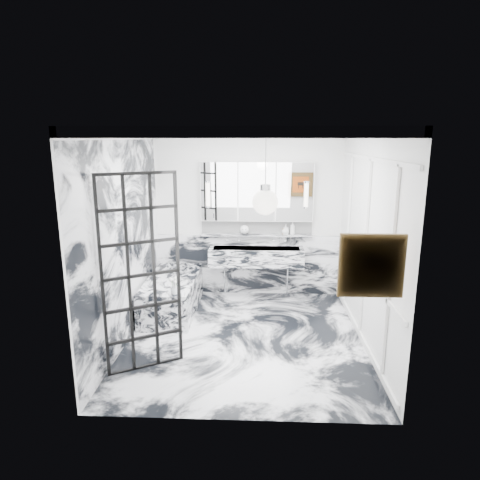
{
  "coord_description": "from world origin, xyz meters",
  "views": [
    {
      "loc": [
        0.19,
        -5.47,
        2.71
      ],
      "look_at": [
        -0.08,
        0.5,
        1.27
      ],
      "focal_mm": 32.0,
      "sensor_mm": 36.0,
      "label": 1
    }
  ],
  "objects_px": {
    "trough_sink": "(256,257)",
    "mirror_cabinet": "(257,192)",
    "bathtub": "(172,294)",
    "crittall_door": "(141,275)"
  },
  "relations": [
    {
      "from": "mirror_cabinet",
      "to": "bathtub",
      "type": "height_order",
      "value": "mirror_cabinet"
    },
    {
      "from": "mirror_cabinet",
      "to": "crittall_door",
      "type": "bearing_deg",
      "value": -117.0
    },
    {
      "from": "mirror_cabinet",
      "to": "bathtub",
      "type": "relative_size",
      "value": 1.15
    },
    {
      "from": "trough_sink",
      "to": "bathtub",
      "type": "bearing_deg",
      "value": -153.52
    },
    {
      "from": "crittall_door",
      "to": "mirror_cabinet",
      "type": "distance_m",
      "value": 2.95
    },
    {
      "from": "trough_sink",
      "to": "bathtub",
      "type": "distance_m",
      "value": 1.55
    },
    {
      "from": "crittall_door",
      "to": "trough_sink",
      "type": "bearing_deg",
      "value": 32.39
    },
    {
      "from": "trough_sink",
      "to": "crittall_door",
      "type": "bearing_deg",
      "value": -118.62
    },
    {
      "from": "crittall_door",
      "to": "bathtub",
      "type": "xyz_separation_m",
      "value": [
        -0.02,
        1.73,
        -0.89
      ]
    },
    {
      "from": "trough_sink",
      "to": "mirror_cabinet",
      "type": "xyz_separation_m",
      "value": [
        -0.0,
        0.17,
        1.09
      ]
    }
  ]
}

